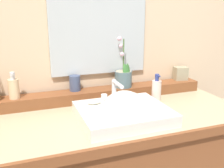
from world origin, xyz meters
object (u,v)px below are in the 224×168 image
(sink_basin, at_px, (124,115))
(tumbler_cup, at_px, (75,83))
(trinket_box, at_px, (180,73))
(lotion_bottle, at_px, (156,91))
(potted_plant, at_px, (123,76))
(soap_dispenser, at_px, (14,88))
(soap_bar, at_px, (94,102))

(sink_basin, distance_m, tumbler_cup, 0.39)
(sink_basin, distance_m, trinket_box, 0.65)
(sink_basin, bearing_deg, lotion_bottle, 30.98)
(potted_plant, distance_m, soap_dispenser, 0.62)
(potted_plant, bearing_deg, soap_dispenser, -179.54)
(soap_bar, bearing_deg, trinket_box, 19.51)
(sink_basin, height_order, soap_dispenser, soap_dispenser)
(sink_basin, height_order, tumbler_cup, sink_basin)
(potted_plant, xyz_separation_m, trinket_box, (0.42, 0.02, -0.02))
(trinket_box, xyz_separation_m, lotion_bottle, (-0.28, -0.19, -0.04))
(trinket_box, bearing_deg, tumbler_cup, -172.19)
(potted_plant, bearing_deg, soap_bar, -138.92)
(soap_bar, xyz_separation_m, tumbler_cup, (-0.04, 0.24, 0.04))
(potted_plant, height_order, tumbler_cup, potted_plant)
(trinket_box, distance_m, lotion_bottle, 0.34)
(soap_bar, distance_m, potted_plant, 0.33)
(soap_bar, xyz_separation_m, soap_dispenser, (-0.37, 0.21, 0.05))
(soap_dispenser, height_order, tumbler_cup, soap_dispenser)
(sink_basin, relative_size, trinket_box, 4.95)
(soap_dispenser, distance_m, tumbler_cup, 0.33)
(soap_bar, height_order, tumbler_cup, tumbler_cup)
(soap_dispenser, relative_size, tumbler_cup, 1.60)
(soap_bar, height_order, potted_plant, potted_plant)
(trinket_box, bearing_deg, sink_basin, -139.85)
(potted_plant, distance_m, lotion_bottle, 0.22)
(tumbler_cup, height_order, lotion_bottle, lotion_bottle)
(tumbler_cup, relative_size, trinket_box, 1.03)
(sink_basin, height_order, lotion_bottle, sink_basin)
(sink_basin, xyz_separation_m, trinket_box, (0.55, 0.35, 0.08))
(sink_basin, relative_size, tumbler_cup, 4.81)
(sink_basin, bearing_deg, trinket_box, 32.29)
(potted_plant, bearing_deg, trinket_box, 2.86)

